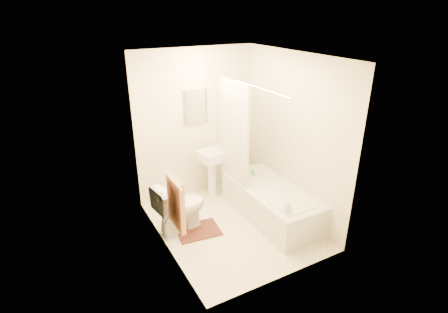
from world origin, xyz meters
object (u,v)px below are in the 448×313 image
bathtub (271,202)px  soap_bottle (288,207)px  bath_mat (198,231)px  sink (213,171)px  toilet (180,207)px

bathtub → soap_bottle: bearing=-108.4°
bathtub → bath_mat: 1.16m
bath_mat → soap_bottle: size_ratio=3.25×
sink → bathtub: sink is taller
soap_bottle → bathtub: bearing=71.6°
toilet → sink: 1.10m
bath_mat → soap_bottle: 1.34m
sink → bath_mat: size_ratio=1.48×
sink → bathtub: bearing=-73.9°
bathtub → bath_mat: (-1.13, 0.16, -0.23)m
toilet → sink: bearing=-60.1°
sink → soap_bottle: 1.67m
bath_mat → bathtub: bearing=-8.2°
bath_mat → soap_bottle: (0.92, -0.80, 0.56)m
toilet → bath_mat: bearing=-139.1°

